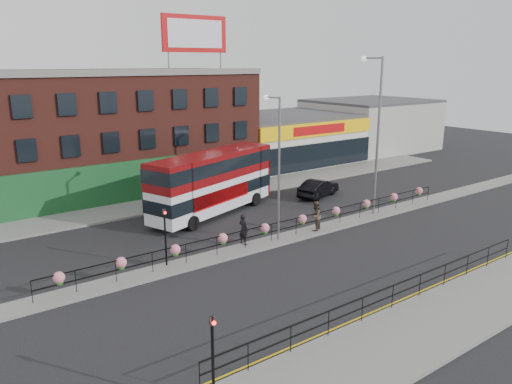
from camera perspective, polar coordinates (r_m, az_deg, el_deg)
ground at (r=31.83m, az=3.22°, el=-5.46°), size 120.00×120.00×0.00m
south_pavement at (r=24.58m, az=21.77°, el=-12.69°), size 60.00×4.00×0.15m
north_pavement at (r=41.32m, az=-7.42°, el=-0.71°), size 60.00×4.00×0.15m
median at (r=31.81m, az=3.22°, el=-5.33°), size 60.00×1.60×0.15m
yellow_line_inner at (r=25.72m, az=17.37°, el=-11.21°), size 60.00×0.10×0.01m
yellow_line_outer at (r=25.63m, az=17.69°, el=-11.33°), size 60.00×0.10×0.01m
brick_building at (r=45.89m, az=-16.94°, el=6.75°), size 25.00×12.21×10.30m
supermarket at (r=56.04m, az=2.94°, el=6.13°), size 15.00×12.25×5.30m
warehouse_east at (r=66.30m, az=12.91°, el=7.54°), size 14.50×12.00×6.30m
billboard at (r=43.75m, az=-7.01°, el=17.49°), size 6.00×0.29×4.40m
median_railing at (r=31.49m, az=3.25°, el=-3.68°), size 30.04×0.56×1.23m
south_railing at (r=23.63m, az=15.38°, el=-10.87°), size 20.04×0.05×1.12m
double_decker_bus at (r=36.47m, az=-4.95°, el=1.74°), size 11.58×6.18×4.58m
car at (r=41.89m, az=7.15°, el=0.45°), size 4.18×5.40×1.48m
pedestrian_a at (r=30.30m, az=-1.44°, el=-4.25°), size 0.83×0.66×1.94m
pedestrian_b at (r=32.96m, az=6.79°, el=-2.74°), size 1.59×1.56×1.98m
lamp_column_west at (r=30.23m, az=2.39°, el=4.09°), size 0.32×1.55×8.85m
lamp_column_east at (r=36.46m, az=13.51°, el=7.71°), size 0.40×1.96×11.19m
traffic_light_south at (r=16.30m, az=-4.99°, el=-16.69°), size 0.15×0.28×3.65m
traffic_light_median at (r=27.23m, az=-10.38°, el=-3.71°), size 0.15×0.28×3.65m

